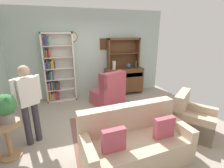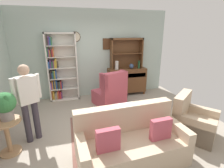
{
  "view_description": "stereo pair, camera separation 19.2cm",
  "coord_description": "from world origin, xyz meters",
  "px_view_note": "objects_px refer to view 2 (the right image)",
  "views": [
    {
      "loc": [
        -1.04,
        -3.3,
        2.12
      ],
      "look_at": [
        0.1,
        0.2,
        0.95
      ],
      "focal_mm": 26.55,
      "sensor_mm": 36.0,
      "label": 1
    },
    {
      "loc": [
        -0.85,
        -3.35,
        2.12
      ],
      "look_at": [
        0.1,
        0.2,
        0.95
      ],
      "focal_mm": 26.55,
      "sensor_mm": 36.0,
      "label": 2
    }
  ],
  "objects_px": {
    "potted_plant_large": "(5,104)",
    "coffee_table": "(125,114)",
    "bookshelf": "(60,69)",
    "bottle_wine": "(139,65)",
    "wingback_chair": "(111,93)",
    "vase_tall": "(117,65)",
    "person_reading": "(28,98)",
    "couch_floral": "(130,143)",
    "sideboard": "(127,80)",
    "sideboard_hutch": "(126,49)",
    "vase_round": "(131,66)",
    "plant_stand": "(7,134)",
    "armchair_floral": "(193,122)",
    "book_stack": "(121,109)"
  },
  "relations": [
    {
      "from": "potted_plant_large",
      "to": "coffee_table",
      "type": "bearing_deg",
      "value": 4.28
    },
    {
      "from": "bookshelf",
      "to": "bottle_wine",
      "type": "height_order",
      "value": "bookshelf"
    },
    {
      "from": "wingback_chair",
      "to": "coffee_table",
      "type": "distance_m",
      "value": 1.31
    },
    {
      "from": "bottle_wine",
      "to": "coffee_table",
      "type": "height_order",
      "value": "bottle_wine"
    },
    {
      "from": "vase_tall",
      "to": "person_reading",
      "type": "height_order",
      "value": "person_reading"
    },
    {
      "from": "coffee_table",
      "to": "wingback_chair",
      "type": "bearing_deg",
      "value": 89.63
    },
    {
      "from": "couch_floral",
      "to": "potted_plant_large",
      "type": "bearing_deg",
      "value": 159.34
    },
    {
      "from": "sideboard",
      "to": "coffee_table",
      "type": "xyz_separation_m",
      "value": [
        -0.79,
        -2.08,
        -0.16
      ]
    },
    {
      "from": "wingback_chair",
      "to": "vase_tall",
      "type": "bearing_deg",
      "value": 60.55
    },
    {
      "from": "sideboard_hutch",
      "to": "bottle_wine",
      "type": "height_order",
      "value": "sideboard_hutch"
    },
    {
      "from": "vase_round",
      "to": "bottle_wine",
      "type": "distance_m",
      "value": 0.26
    },
    {
      "from": "sideboard",
      "to": "couch_floral",
      "type": "distance_m",
      "value": 3.18
    },
    {
      "from": "couch_floral",
      "to": "person_reading",
      "type": "xyz_separation_m",
      "value": [
        -1.7,
        1.02,
        0.59
      ]
    },
    {
      "from": "wingback_chair",
      "to": "plant_stand",
      "type": "bearing_deg",
      "value": -146.24
    },
    {
      "from": "sideboard_hutch",
      "to": "armchair_floral",
      "type": "xyz_separation_m",
      "value": [
        0.51,
        -2.79,
        -1.27
      ]
    },
    {
      "from": "potted_plant_large",
      "to": "coffee_table",
      "type": "height_order",
      "value": "potted_plant_large"
    },
    {
      "from": "vase_round",
      "to": "bottle_wine",
      "type": "bearing_deg",
      "value": -4.95
    },
    {
      "from": "bottle_wine",
      "to": "potted_plant_large",
      "type": "bearing_deg",
      "value": -147.74
    },
    {
      "from": "bookshelf",
      "to": "sideboard",
      "type": "relative_size",
      "value": 1.62
    },
    {
      "from": "vase_tall",
      "to": "vase_round",
      "type": "distance_m",
      "value": 0.52
    },
    {
      "from": "bookshelf",
      "to": "vase_round",
      "type": "height_order",
      "value": "bookshelf"
    },
    {
      "from": "plant_stand",
      "to": "person_reading",
      "type": "relative_size",
      "value": 0.42
    },
    {
      "from": "bookshelf",
      "to": "sideboard_hutch",
      "type": "bearing_deg",
      "value": 0.67
    },
    {
      "from": "plant_stand",
      "to": "potted_plant_large",
      "type": "height_order",
      "value": "potted_plant_large"
    },
    {
      "from": "sideboard_hutch",
      "to": "vase_tall",
      "type": "relative_size",
      "value": 3.92
    },
    {
      "from": "sideboard_hutch",
      "to": "vase_round",
      "type": "height_order",
      "value": "sideboard_hutch"
    },
    {
      "from": "sideboard_hutch",
      "to": "coffee_table",
      "type": "height_order",
      "value": "sideboard_hutch"
    },
    {
      "from": "vase_tall",
      "to": "plant_stand",
      "type": "distance_m",
      "value": 3.54
    },
    {
      "from": "sideboard_hutch",
      "to": "couch_floral",
      "type": "xyz_separation_m",
      "value": [
        -1.01,
        -3.11,
        -1.25
      ]
    },
    {
      "from": "armchair_floral",
      "to": "coffee_table",
      "type": "relative_size",
      "value": 1.35
    },
    {
      "from": "wingback_chair",
      "to": "sideboard_hutch",
      "type": "bearing_deg",
      "value": 48.46
    },
    {
      "from": "sideboard",
      "to": "couch_floral",
      "type": "bearing_deg",
      "value": -108.59
    },
    {
      "from": "bottle_wine",
      "to": "coffee_table",
      "type": "xyz_separation_m",
      "value": [
        -1.18,
        -1.99,
        -0.7
      ]
    },
    {
      "from": "potted_plant_large",
      "to": "vase_tall",
      "type": "bearing_deg",
      "value": 39.4
    },
    {
      "from": "sideboard_hutch",
      "to": "potted_plant_large",
      "type": "bearing_deg",
      "value": -142.12
    },
    {
      "from": "armchair_floral",
      "to": "bookshelf",
      "type": "bearing_deg",
      "value": 134.32
    },
    {
      "from": "vase_tall",
      "to": "bottle_wine",
      "type": "xyz_separation_m",
      "value": [
        0.78,
        -0.01,
        -0.01
      ]
    },
    {
      "from": "sideboard_hutch",
      "to": "bottle_wine",
      "type": "relative_size",
      "value": 4.22
    },
    {
      "from": "bookshelf",
      "to": "vase_tall",
      "type": "height_order",
      "value": "bookshelf"
    },
    {
      "from": "bookshelf",
      "to": "plant_stand",
      "type": "height_order",
      "value": "bookshelf"
    },
    {
      "from": "plant_stand",
      "to": "wingback_chair",
      "type": "bearing_deg",
      "value": 33.76
    },
    {
      "from": "sideboard_hutch",
      "to": "potted_plant_large",
      "type": "height_order",
      "value": "sideboard_hutch"
    },
    {
      "from": "book_stack",
      "to": "bottle_wine",
      "type": "bearing_deg",
      "value": 56.88
    },
    {
      "from": "sideboard",
      "to": "vase_round",
      "type": "xyz_separation_m",
      "value": [
        0.13,
        -0.07,
        0.5
      ]
    },
    {
      "from": "coffee_table",
      "to": "vase_round",
      "type": "bearing_deg",
      "value": 65.45
    },
    {
      "from": "bottle_wine",
      "to": "armchair_floral",
      "type": "distance_m",
      "value": 2.7
    },
    {
      "from": "vase_tall",
      "to": "wingback_chair",
      "type": "bearing_deg",
      "value": -119.45
    },
    {
      "from": "couch_floral",
      "to": "wingback_chair",
      "type": "distance_m",
      "value": 2.25
    },
    {
      "from": "bookshelf",
      "to": "sideboard_hutch",
      "type": "relative_size",
      "value": 1.91
    },
    {
      "from": "bottle_wine",
      "to": "book_stack",
      "type": "relative_size",
      "value": 1.41
    }
  ]
}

